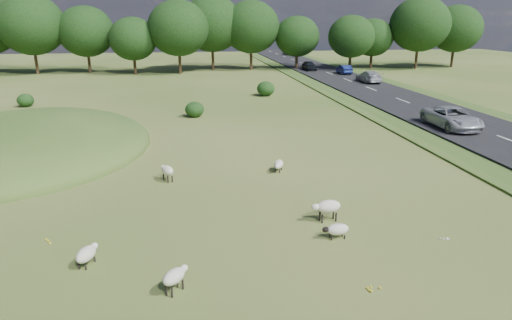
{
  "coord_description": "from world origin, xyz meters",
  "views": [
    {
      "loc": [
        -1.52,
        -18.53,
        8.09
      ],
      "look_at": [
        2.0,
        4.0,
        1.0
      ],
      "focal_mm": 32.0,
      "sensor_mm": 36.0,
      "label": 1
    }
  ],
  "objects_px": {
    "sheep_3": "(278,164)",
    "car_4": "(288,52)",
    "car_2": "(309,66)",
    "sheep_4": "(167,170)",
    "sheep_1": "(87,254)",
    "sheep_5": "(175,276)",
    "car_1": "(369,76)",
    "sheep_2": "(328,207)",
    "car_5": "(452,118)",
    "sheep_0": "(337,229)",
    "car_6": "(344,69)"
  },
  "relations": [
    {
      "from": "sheep_0",
      "to": "car_6",
      "type": "xyz_separation_m",
      "value": [
        17.92,
        50.35,
        0.5
      ]
    },
    {
      "from": "sheep_2",
      "to": "sheep_4",
      "type": "bearing_deg",
      "value": -48.06
    },
    {
      "from": "sheep_3",
      "to": "car_1",
      "type": "bearing_deg",
      "value": 172.15
    },
    {
      "from": "sheep_5",
      "to": "car_6",
      "type": "xyz_separation_m",
      "value": [
        23.99,
        53.01,
        0.35
      ]
    },
    {
      "from": "sheep_0",
      "to": "car_2",
      "type": "relative_size",
      "value": 0.26
    },
    {
      "from": "sheep_4",
      "to": "sheep_5",
      "type": "relative_size",
      "value": 1.13
    },
    {
      "from": "sheep_2",
      "to": "car_6",
      "type": "bearing_deg",
      "value": -116.26
    },
    {
      "from": "sheep_1",
      "to": "car_6",
      "type": "height_order",
      "value": "car_6"
    },
    {
      "from": "car_5",
      "to": "sheep_0",
      "type": "bearing_deg",
      "value": -132.16
    },
    {
      "from": "car_1",
      "to": "sheep_0",
      "type": "bearing_deg",
      "value": 66.32
    },
    {
      "from": "car_2",
      "to": "car_6",
      "type": "relative_size",
      "value": 1.07
    },
    {
      "from": "sheep_4",
      "to": "car_2",
      "type": "relative_size",
      "value": 0.29
    },
    {
      "from": "sheep_2",
      "to": "sheep_5",
      "type": "bearing_deg",
      "value": 28.3
    },
    {
      "from": "sheep_0",
      "to": "sheep_2",
      "type": "bearing_deg",
      "value": -96.75
    },
    {
      "from": "sheep_4",
      "to": "car_2",
      "type": "xyz_separation_m",
      "value": [
        20.72,
        48.28,
        0.38
      ]
    },
    {
      "from": "sheep_4",
      "to": "car_5",
      "type": "xyz_separation_m",
      "value": [
        20.72,
        7.99,
        0.44
      ]
    },
    {
      "from": "sheep_5",
      "to": "car_5",
      "type": "xyz_separation_m",
      "value": [
        20.19,
        18.26,
        0.47
      ]
    },
    {
      "from": "sheep_2",
      "to": "sheep_4",
      "type": "relative_size",
      "value": 1.1
    },
    {
      "from": "sheep_0",
      "to": "sheep_3",
      "type": "distance_m",
      "value": 8.24
    },
    {
      "from": "sheep_2",
      "to": "car_5",
      "type": "distance_m",
      "value": 19.81
    },
    {
      "from": "sheep_0",
      "to": "sheep_3",
      "type": "bearing_deg",
      "value": -88.37
    },
    {
      "from": "sheep_2",
      "to": "car_5",
      "type": "bearing_deg",
      "value": -141.2
    },
    {
      "from": "car_6",
      "to": "car_2",
      "type": "bearing_deg",
      "value": -55.53
    },
    {
      "from": "sheep_2",
      "to": "sheep_3",
      "type": "relative_size",
      "value": 1.11
    },
    {
      "from": "car_2",
      "to": "car_5",
      "type": "xyz_separation_m",
      "value": [
        0.0,
        -40.29,
        0.06
      ]
    },
    {
      "from": "sheep_0",
      "to": "sheep_4",
      "type": "relative_size",
      "value": 0.9
    },
    {
      "from": "sheep_3",
      "to": "car_2",
      "type": "bearing_deg",
      "value": -175.44
    },
    {
      "from": "sheep_3",
      "to": "car_4",
      "type": "xyz_separation_m",
      "value": [
        18.51,
        79.6,
        0.49
      ]
    },
    {
      "from": "sheep_5",
      "to": "car_6",
      "type": "height_order",
      "value": "car_6"
    },
    {
      "from": "sheep_1",
      "to": "sheep_5",
      "type": "bearing_deg",
      "value": -104.03
    },
    {
      "from": "car_4",
      "to": "car_5",
      "type": "xyz_separation_m",
      "value": [
        -3.8,
        -72.22,
        0.12
      ]
    },
    {
      "from": "car_1",
      "to": "car_5",
      "type": "bearing_deg",
      "value": 81.45
    },
    {
      "from": "sheep_5",
      "to": "car_1",
      "type": "bearing_deg",
      "value": 9.88
    },
    {
      "from": "sheep_3",
      "to": "sheep_4",
      "type": "relative_size",
      "value": 0.99
    },
    {
      "from": "sheep_1",
      "to": "car_5",
      "type": "height_order",
      "value": "car_5"
    },
    {
      "from": "sheep_3",
      "to": "car_2",
      "type": "xyz_separation_m",
      "value": [
        14.71,
        47.67,
        0.55
      ]
    },
    {
      "from": "sheep_2",
      "to": "car_1",
      "type": "distance_m",
      "value": 43.12
    },
    {
      "from": "sheep_1",
      "to": "car_1",
      "type": "distance_m",
      "value": 49.44
    },
    {
      "from": "car_1",
      "to": "car_6",
      "type": "bearing_deg",
      "value": -90.0
    },
    {
      "from": "sheep_2",
      "to": "sheep_1",
      "type": "bearing_deg",
      "value": 6.99
    },
    {
      "from": "sheep_3",
      "to": "car_4",
      "type": "relative_size",
      "value": 0.26
    },
    {
      "from": "sheep_3",
      "to": "sheep_4",
      "type": "height_order",
      "value": "sheep_4"
    },
    {
      "from": "car_1",
      "to": "car_4",
      "type": "xyz_separation_m",
      "value": [
        0.0,
        46.96,
        -0.08
      ]
    },
    {
      "from": "sheep_4",
      "to": "car_6",
      "type": "bearing_deg",
      "value": -55.48
    },
    {
      "from": "sheep_2",
      "to": "car_4",
      "type": "height_order",
      "value": "car_4"
    },
    {
      "from": "sheep_4",
      "to": "car_6",
      "type": "relative_size",
      "value": 0.31
    },
    {
      "from": "car_1",
      "to": "sheep_1",
      "type": "bearing_deg",
      "value": 56.91
    },
    {
      "from": "car_5",
      "to": "sheep_3",
      "type": "bearing_deg",
      "value": -153.37
    },
    {
      "from": "sheep_1",
      "to": "sheep_2",
      "type": "xyz_separation_m",
      "value": [
        9.19,
        2.15,
        0.22
      ]
    },
    {
      "from": "sheep_0",
      "to": "car_1",
      "type": "xyz_separation_m",
      "value": [
        17.92,
        40.86,
        0.6
      ]
    }
  ]
}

